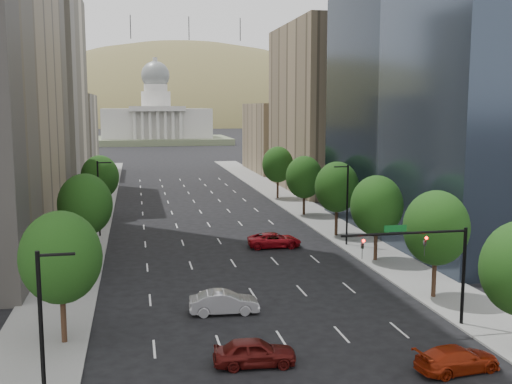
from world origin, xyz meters
TOP-DOWN VIEW (x-y plane):
  - sidewalk_left at (-15.50, 60.00)m, footprint 6.00×200.00m
  - sidewalk_right at (15.50, 60.00)m, footprint 6.00×200.00m
  - midrise_cream_left at (-25.00, 103.00)m, footprint 14.00×30.00m
  - filler_left at (-25.00, 136.00)m, footprint 14.00×26.00m
  - parking_tan_right at (25.00, 100.00)m, footprint 14.00×30.00m
  - filler_right at (25.00, 133.00)m, footprint 14.00×26.00m
  - tree_right_1 at (14.00, 36.00)m, footprint 5.20×5.20m
  - tree_right_2 at (14.00, 48.00)m, footprint 5.20×5.20m
  - tree_right_3 at (14.00, 60.00)m, footprint 5.20×5.20m
  - tree_right_4 at (14.00, 74.00)m, footprint 5.20×5.20m
  - tree_right_5 at (14.00, 90.00)m, footprint 5.20×5.20m
  - tree_left_0 at (-14.00, 32.00)m, footprint 5.20×5.20m
  - tree_left_1 at (-14.00, 52.00)m, footprint 5.20×5.20m
  - tree_left_2 at (-14.00, 78.00)m, footprint 5.20×5.20m
  - streetlight_rn at (13.44, 55.00)m, footprint 1.70×0.20m
  - streetlight_ls at (-13.44, 20.00)m, footprint 1.70×0.20m
  - streetlight_ln at (-13.44, 65.00)m, footprint 1.70×0.20m
  - traffic_signal at (10.53, 30.00)m, footprint 9.12×0.40m
  - capitol at (0.00, 249.71)m, footprint 60.00×40.00m
  - foothills at (34.67, 599.39)m, footprint 720.00×413.00m
  - car_red_near at (8.84, 23.24)m, footprint 5.39×2.78m
  - car_maroon at (-2.55, 26.32)m, footprint 5.05×2.33m
  - car_silver at (-3.00, 35.74)m, footprint 5.26×2.09m
  - car_red_far at (5.50, 55.81)m, footprint 5.97×2.98m

SIDE VIEW (x-z plane):
  - foothills at x=34.67m, z-range -169.28..93.72m
  - sidewalk_left at x=-15.50m, z-range 0.00..0.15m
  - sidewalk_right at x=15.50m, z-range 0.00..0.15m
  - car_red_near at x=8.84m, z-range 0.00..1.50m
  - car_red_far at x=5.50m, z-range 0.00..1.62m
  - car_maroon at x=-2.55m, z-range 0.00..1.68m
  - car_silver at x=-3.00m, z-range 0.00..1.70m
  - streetlight_rn at x=13.44m, z-range 0.34..9.34m
  - streetlight_ls at x=-13.44m, z-range 0.34..9.34m
  - streetlight_ln at x=-13.44m, z-range 0.34..9.34m
  - traffic_signal at x=10.53m, z-range 1.49..8.86m
  - tree_right_4 at x=14.00m, z-range 1.23..9.69m
  - tree_right_2 at x=14.00m, z-range 1.30..9.91m
  - tree_left_2 at x=-14.00m, z-range 1.34..10.02m
  - tree_right_1 at x=14.00m, z-range 1.37..10.12m
  - tree_right_5 at x=14.00m, z-range 1.37..10.12m
  - tree_left_0 at x=-14.00m, z-range 1.37..10.12m
  - tree_right_3 at x=14.00m, z-range 1.44..10.34m
  - tree_left_1 at x=-14.00m, z-range 1.48..10.45m
  - filler_right at x=25.00m, z-range 0.00..16.00m
  - capitol at x=0.00m, z-range -9.02..26.18m
  - filler_left at x=-25.00m, z-range 0.00..18.00m
  - parking_tan_right at x=25.00m, z-range 0.00..30.00m
  - midrise_cream_left at x=-25.00m, z-range 0.00..35.00m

